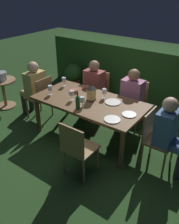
% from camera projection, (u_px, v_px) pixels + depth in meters
% --- Properties ---
extents(ground_plane, '(16.00, 16.00, 0.00)m').
position_uv_depth(ground_plane, '(90.00, 136.00, 4.30)').
color(ground_plane, '#26471E').
extents(dining_table, '(1.87, 0.95, 0.73)m').
position_uv_depth(dining_table, '(90.00, 103.00, 3.97)').
color(dining_table, brown).
rests_on(dining_table, ground).
extents(chair_side_left_b, '(0.42, 0.40, 0.87)m').
position_uv_depth(chair_side_left_b, '(77.00, 147.00, 3.23)').
color(chair_side_left_b, '#937047').
rests_on(chair_side_left_b, ground).
extents(chair_head_far, '(0.40, 0.42, 0.87)m').
position_uv_depth(chair_head_far, '(155.00, 136.00, 3.46)').
color(chair_head_far, '#937047').
rests_on(chair_head_far, ground).
extents(person_in_blue, '(0.48, 0.38, 1.15)m').
position_uv_depth(person_in_blue, '(170.00, 132.00, 3.29)').
color(person_in_blue, '#426699').
rests_on(person_in_blue, ground).
extents(chair_side_right_b, '(0.42, 0.40, 0.87)m').
position_uv_depth(chair_side_right_b, '(134.00, 101.00, 4.46)').
color(chair_side_right_b, '#937047').
rests_on(chair_side_right_b, ground).
extents(person_in_pink, '(0.38, 0.47, 1.15)m').
position_uv_depth(person_in_pink, '(130.00, 98.00, 4.25)').
color(person_in_pink, '#C675A3').
rests_on(person_in_pink, ground).
extents(chair_head_near, '(0.40, 0.42, 0.87)m').
position_uv_depth(chair_head_near, '(41.00, 96.00, 4.66)').
color(chair_head_near, '#937047').
rests_on(chair_head_near, ground).
extents(person_in_mustard, '(0.48, 0.38, 1.15)m').
position_uv_depth(person_in_mustard, '(33.00, 86.00, 4.69)').
color(person_in_mustard, tan).
rests_on(person_in_mustard, ground).
extents(chair_side_right_a, '(0.42, 0.40, 0.87)m').
position_uv_depth(chair_side_right_a, '(98.00, 90.00, 4.89)').
color(chair_side_right_a, '#937047').
rests_on(chair_side_right_a, ground).
extents(person_in_rust, '(0.38, 0.47, 1.15)m').
position_uv_depth(person_in_rust, '(92.00, 87.00, 4.68)').
color(person_in_rust, '#9E4C47').
rests_on(person_in_rust, ground).
extents(lantern_centerpiece, '(0.15, 0.15, 0.27)m').
position_uv_depth(lantern_centerpiece, '(91.00, 92.00, 3.89)').
color(lantern_centerpiece, black).
rests_on(lantern_centerpiece, dining_table).
extents(green_bottle_on_table, '(0.07, 0.07, 0.29)m').
position_uv_depth(green_bottle_on_table, '(78.00, 102.00, 3.65)').
color(green_bottle_on_table, '#144723').
rests_on(green_bottle_on_table, dining_table).
extents(wine_glass_a, '(0.08, 0.08, 0.17)m').
position_uv_depth(wine_glass_a, '(104.00, 92.00, 3.98)').
color(wine_glass_a, silver).
rests_on(wine_glass_a, dining_table).
extents(wine_glass_b, '(0.08, 0.08, 0.17)m').
position_uv_depth(wine_glass_b, '(64.00, 80.00, 4.43)').
color(wine_glass_b, silver).
rests_on(wine_glass_b, dining_table).
extents(wine_glass_c, '(0.08, 0.08, 0.17)m').
position_uv_depth(wine_glass_c, '(50.00, 88.00, 4.10)').
color(wine_glass_c, silver).
rests_on(wine_glass_c, dining_table).
extents(wine_glass_d, '(0.08, 0.08, 0.17)m').
position_uv_depth(wine_glass_d, '(72.00, 94.00, 3.91)').
color(wine_glass_d, silver).
rests_on(wine_glass_d, dining_table).
extents(wine_glass_e, '(0.08, 0.08, 0.17)m').
position_uv_depth(wine_glass_e, '(82.00, 100.00, 3.70)').
color(wine_glass_e, silver).
rests_on(wine_glass_e, dining_table).
extents(plate_a, '(0.24, 0.24, 0.01)m').
position_uv_depth(plate_a, '(112.00, 119.00, 3.40)').
color(plate_a, white).
rests_on(plate_a, dining_table).
extents(plate_b, '(0.21, 0.21, 0.01)m').
position_uv_depth(plate_b, '(129.00, 114.00, 3.53)').
color(plate_b, white).
rests_on(plate_b, dining_table).
extents(plate_c, '(0.26, 0.26, 0.01)m').
position_uv_depth(plate_c, '(113.00, 102.00, 3.88)').
color(plate_c, silver).
rests_on(plate_c, dining_table).
extents(bowl_olives, '(0.15, 0.15, 0.05)m').
position_uv_depth(bowl_olives, '(74.00, 91.00, 4.23)').
color(bowl_olives, '#9E5138').
rests_on(bowl_olives, dining_table).
extents(bowl_bread, '(0.13, 0.13, 0.05)m').
position_uv_depth(bowl_bread, '(86.00, 87.00, 4.36)').
color(bowl_bread, '#9E5138').
rests_on(bowl_bread, dining_table).
extents(side_table, '(0.58, 0.58, 0.62)m').
position_uv_depth(side_table, '(3.00, 89.00, 5.13)').
color(side_table, '#9E7A51').
rests_on(side_table, ground).
extents(ice_bucket, '(0.26, 0.26, 0.34)m').
position_uv_depth(ice_bucket, '(0.00, 76.00, 4.98)').
color(ice_bucket, '#B2B7BF').
rests_on(ice_bucket, side_table).
extents(hedge_backdrop, '(4.98, 0.72, 1.18)m').
position_uv_depth(hedge_backdrop, '(145.00, 71.00, 5.60)').
color(hedge_backdrop, '#234C1E').
rests_on(hedge_backdrop, ground).
extents(potted_plant_by_hedge, '(0.45, 0.45, 0.65)m').
position_uv_depth(potted_plant_by_hedge, '(73.00, 75.00, 6.04)').
color(potted_plant_by_hedge, '#9E5133').
rests_on(potted_plant_by_hedge, ground).
extents(potted_plant_corner, '(0.43, 0.43, 0.65)m').
position_uv_depth(potted_plant_corner, '(99.00, 82.00, 5.62)').
color(potted_plant_corner, '#9E5133').
rests_on(potted_plant_corner, ground).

